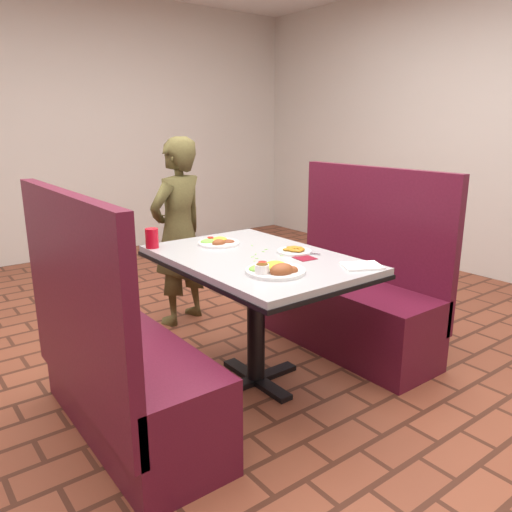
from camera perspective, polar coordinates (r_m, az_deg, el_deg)
name	(u,v)px	position (r m, az deg, el deg)	size (l,w,h in m)	color
room	(256,21)	(2.63, 0.00, 25.25)	(7.00, 7.04, 2.82)	brown
dining_table	(256,273)	(2.71, 0.00, -1.97)	(0.81, 1.21, 0.75)	#ACAEB1
booth_bench_left	(120,370)	(2.46, -15.29, -12.45)	(0.47, 1.20, 1.17)	maroon
booth_bench_right	(353,299)	(3.33, 11.02, -4.85)	(0.47, 1.20, 1.17)	maroon
diner_person	(178,232)	(3.66, -8.86, 2.70)	(0.49, 0.32, 1.35)	brown
near_dinner_plate	(275,267)	(2.37, 2.19, -1.25)	(0.29, 0.29, 0.09)	white
far_dinner_plate	(218,240)	(2.95, -4.34, 1.78)	(0.24, 0.24, 0.06)	white
plantain_plate	(294,250)	(2.76, 4.38, 0.64)	(0.19, 0.19, 0.03)	white
maroon_napkin	(305,258)	(2.64, 5.61, -0.25)	(0.10, 0.10, 0.00)	maroon
spoon_utensil	(309,253)	(2.74, 6.13, 0.32)	(0.01, 0.12, 0.00)	#B9B9BD
red_tumbler	(152,238)	(2.91, -11.81, 2.01)	(0.07, 0.07, 0.11)	red
paper_napkin	(362,266)	(2.53, 12.01, -1.11)	(0.19, 0.14, 0.01)	white
knife_utensil	(290,271)	(2.38, 3.87, -1.71)	(0.01, 0.17, 0.00)	silver
fork_utensil	(278,274)	(2.33, 2.53, -2.03)	(0.01, 0.15, 0.00)	silver
lettuce_shreds	(255,252)	(2.75, -0.10, 0.41)	(0.28, 0.32, 0.00)	#80BD4B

